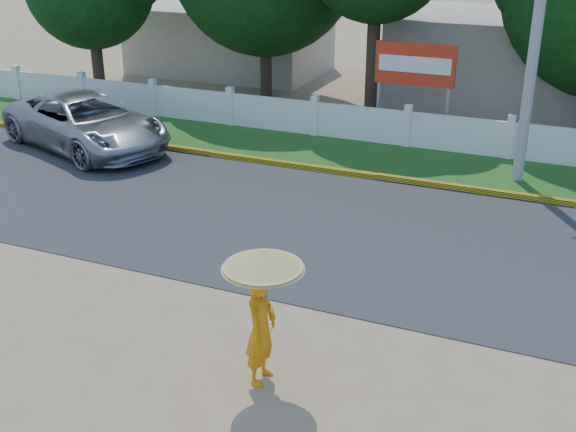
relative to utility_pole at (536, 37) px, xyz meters
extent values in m
plane|color=#9E8460|center=(-3.48, -9.45, -3.77)|extent=(120.00, 120.00, 0.00)
cube|color=#38383A|center=(-3.48, -4.95, -3.76)|extent=(60.00, 7.00, 0.02)
cube|color=#2D601E|center=(-3.48, 0.30, -3.75)|extent=(60.00, 3.50, 0.03)
cube|color=yellow|center=(-3.48, -1.40, -3.69)|extent=(40.00, 0.18, 0.16)
cube|color=silver|center=(-3.48, 1.75, -3.22)|extent=(40.00, 0.10, 1.10)
cube|color=#B7AD99|center=(-0.48, 8.55, -2.17)|extent=(10.00, 6.00, 3.20)
cube|color=#B7AD99|center=(-13.48, 9.55, -2.37)|extent=(8.00, 5.00, 2.80)
cylinder|color=#969693|center=(0.00, 0.00, 0.00)|extent=(0.28, 0.28, 7.53)
imported|color=#979B9F|center=(-12.28, -2.20, -2.95)|extent=(6.44, 4.56, 1.63)
imported|color=orange|center=(-2.53, -10.71, -2.88)|extent=(0.43, 0.66, 1.78)
cylinder|color=#99989E|center=(-2.48, -10.71, -2.19)|extent=(0.03, 0.03, 1.16)
cone|color=tan|center=(-2.48, -10.71, -1.70)|extent=(1.22, 1.22, 0.29)
cylinder|color=gray|center=(-4.73, 2.85, -2.77)|extent=(0.12, 0.12, 2.00)
cylinder|color=gray|center=(-2.53, 2.85, -2.77)|extent=(0.12, 0.12, 2.00)
cube|color=red|center=(-3.63, 2.85, -1.47)|extent=(2.50, 0.12, 1.30)
cube|color=silver|center=(-3.63, 2.79, -1.47)|extent=(2.25, 0.02, 0.49)
cylinder|color=#473828|center=(-10.00, 5.73, -2.19)|extent=(0.44, 0.44, 3.15)
cylinder|color=#473828|center=(-16.06, 3.50, -2.34)|extent=(0.44, 0.44, 2.86)
cylinder|color=#473828|center=(-5.44, 4.39, -1.62)|extent=(0.44, 0.44, 4.30)
camera|label=1|loc=(1.47, -19.06, 2.91)|focal=45.00mm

